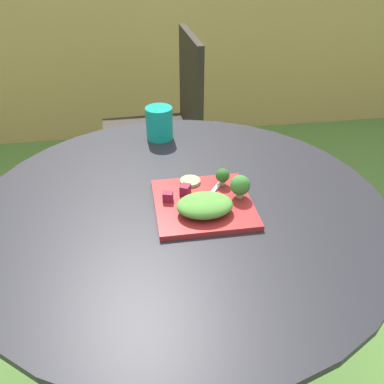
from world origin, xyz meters
The scene contains 13 objects.
ground_plane centered at (0.00, 0.00, 0.00)m, with size 12.00×12.00×0.00m, color #4C7533.
bamboo_fence centered at (0.00, 1.95, 0.73)m, with size 8.00×0.08×1.46m, color #A8894C.
patio_table centered at (0.00, 0.00, 0.50)m, with size 1.06×1.06×0.71m.
patio_chair centered at (0.07, 0.98, 0.53)m, with size 0.46×0.46×0.90m.
salad_plate centered at (0.05, -0.02, 0.72)m, with size 0.24×0.24×0.01m, color maroon.
drinking_glass centered at (-0.02, 0.39, 0.76)m, with size 0.09×0.09×0.11m.
fork centered at (0.08, 0.01, 0.72)m, with size 0.10×0.13×0.00m.
lettuce_mound centered at (0.05, -0.06, 0.74)m, with size 0.14×0.10×0.04m, color #519338.
broccoli_floret_0 centered at (0.12, 0.05, 0.75)m, with size 0.04×0.04×0.05m.
broccoli_floret_1 centered at (0.15, -0.01, 0.76)m, with size 0.05×0.05×0.06m.
cucumber_slice_0 centered at (0.04, 0.08, 0.73)m, with size 0.05×0.05×0.01m, color #8EB766.
beet_chunk_0 centered at (-0.03, 0.00, 0.73)m, with size 0.02×0.02×0.02m, color maroon.
beet_chunk_1 centered at (0.01, 0.02, 0.74)m, with size 0.03×0.02×0.03m, color maroon.
Camera 1 is at (-0.11, -0.87, 1.33)m, focal length 39.38 mm.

